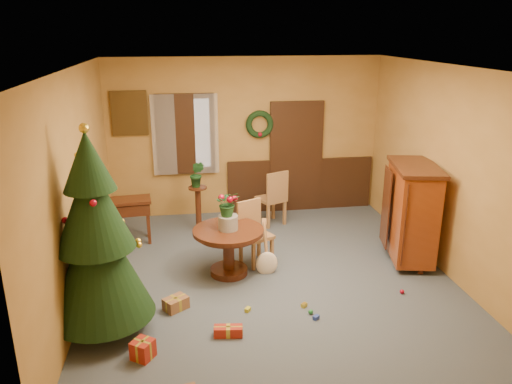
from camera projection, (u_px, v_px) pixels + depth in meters
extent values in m
plane|color=#384552|center=(271.00, 278.00, 7.07)|extent=(5.50, 5.50, 0.00)
plane|color=silver|center=(274.00, 67.00, 6.16)|extent=(5.50, 5.50, 0.00)
plane|color=olive|center=(246.00, 137.00, 9.20)|extent=(5.00, 0.00, 5.00)
plane|color=olive|center=(333.00, 276.00, 4.03)|extent=(5.00, 0.00, 5.00)
plane|color=olive|center=(77.00, 188.00, 6.26)|extent=(0.00, 5.50, 5.50)
plane|color=olive|center=(448.00, 172.00, 6.97)|extent=(0.00, 5.50, 5.50)
cube|color=black|center=(300.00, 184.00, 9.60)|extent=(2.80, 0.06, 1.00)
cube|color=black|center=(296.00, 157.00, 9.41)|extent=(1.00, 0.08, 2.10)
cube|color=white|center=(295.00, 159.00, 9.45)|extent=(0.80, 0.03, 1.90)
cube|color=black|center=(185.00, 134.00, 8.96)|extent=(1.05, 0.08, 1.45)
cube|color=white|center=(185.00, 134.00, 8.99)|extent=(0.88, 0.03, 1.25)
cube|color=white|center=(164.00, 135.00, 8.86)|extent=(0.42, 0.02, 1.45)
cube|color=white|center=(207.00, 134.00, 8.97)|extent=(0.42, 0.02, 1.45)
torus|color=black|center=(260.00, 124.00, 9.08)|extent=(0.51, 0.11, 0.51)
cube|color=#4C3819|center=(130.00, 113.00, 8.71)|extent=(0.62, 0.05, 0.78)
cube|color=gray|center=(130.00, 113.00, 8.74)|extent=(0.48, 0.02, 0.62)
cylinder|color=black|center=(228.00, 231.00, 6.98)|extent=(1.00, 1.00, 0.05)
cylinder|color=black|center=(228.00, 235.00, 6.99)|extent=(0.89, 0.89, 0.04)
cylinder|color=black|center=(229.00, 252.00, 7.08)|extent=(0.16, 0.16, 0.55)
cylinder|color=black|center=(229.00, 271.00, 7.17)|extent=(0.54, 0.54, 0.09)
cylinder|color=slate|center=(228.00, 223.00, 6.94)|extent=(0.28, 0.28, 0.20)
imported|color=#1E4C23|center=(228.00, 203.00, 6.85)|extent=(0.33, 0.28, 0.36)
cube|color=#9D6D3E|center=(256.00, 236.00, 7.37)|extent=(0.55, 0.55, 0.05)
cube|color=#9D6D3E|center=(249.00, 216.00, 7.44)|extent=(0.38, 0.22, 0.49)
cube|color=#9D6D3E|center=(259.00, 244.00, 7.67)|extent=(0.06, 0.06, 0.42)
cube|color=#9D6D3E|center=(241.00, 249.00, 7.48)|extent=(0.06, 0.06, 0.42)
cube|color=#9D6D3E|center=(272.00, 251.00, 7.41)|extent=(0.06, 0.06, 0.42)
cube|color=#9D6D3E|center=(253.00, 257.00, 7.22)|extent=(0.06, 0.06, 0.42)
cube|color=#9D6D3E|center=(271.00, 199.00, 8.89)|extent=(0.58, 0.58, 0.05)
cube|color=#9D6D3E|center=(278.00, 187.00, 8.65)|extent=(0.41, 0.22, 0.52)
cube|color=#9D6D3E|center=(268.00, 217.00, 8.74)|extent=(0.06, 0.06, 0.45)
cube|color=#9D6D3E|center=(285.00, 213.00, 8.92)|extent=(0.06, 0.06, 0.45)
cube|color=#9D6D3E|center=(257.00, 211.00, 9.02)|extent=(0.06, 0.06, 0.45)
cube|color=#9D6D3E|center=(273.00, 207.00, 9.20)|extent=(0.06, 0.06, 0.45)
cylinder|color=black|center=(198.00, 210.00, 8.57)|extent=(0.10, 0.10, 0.78)
cylinder|color=black|center=(198.00, 188.00, 8.45)|extent=(0.31, 0.31, 0.03)
imported|color=#19471E|center=(197.00, 174.00, 8.37)|extent=(0.30, 0.28, 0.45)
cylinder|color=#382111|center=(105.00, 320.00, 5.80)|extent=(0.15, 0.15, 0.26)
cone|color=black|center=(98.00, 259.00, 5.56)|extent=(1.18, 1.18, 1.40)
cone|color=black|center=(92.00, 204.00, 5.36)|extent=(0.86, 0.86, 1.02)
cone|color=black|center=(87.00, 161.00, 5.21)|extent=(0.56, 0.56, 0.65)
sphere|color=yellow|center=(84.00, 128.00, 5.10)|extent=(0.11, 0.11, 0.11)
cube|color=black|center=(124.00, 201.00, 8.01)|extent=(0.88, 0.50, 0.05)
cube|color=black|center=(125.00, 208.00, 8.05)|extent=(0.83, 0.45, 0.18)
cube|color=black|center=(103.00, 224.00, 8.08)|extent=(0.08, 0.30, 0.69)
cube|color=black|center=(148.00, 221.00, 8.18)|extent=(0.08, 0.30, 0.69)
cube|color=#5F250A|center=(411.00, 212.00, 7.38)|extent=(0.76, 1.19, 1.36)
cube|color=black|center=(416.00, 167.00, 7.16)|extent=(0.84, 1.27, 0.05)
cylinder|color=black|center=(421.00, 270.00, 7.17)|extent=(0.08, 0.08, 0.10)
cylinder|color=black|center=(394.00, 244.00, 8.04)|extent=(0.08, 0.08, 0.10)
cube|color=#A02515|center=(143.00, 349.00, 5.31)|extent=(0.29, 0.29, 0.21)
cube|color=gold|center=(143.00, 349.00, 5.31)|extent=(0.19, 0.14, 0.21)
cube|color=gold|center=(143.00, 349.00, 5.31)|extent=(0.14, 0.19, 0.21)
cube|color=brown|center=(176.00, 303.00, 6.25)|extent=(0.35, 0.33, 0.16)
cube|color=gold|center=(176.00, 303.00, 6.25)|extent=(0.25, 0.19, 0.16)
cube|color=gold|center=(176.00, 303.00, 6.25)|extent=(0.15, 0.19, 0.16)
cube|color=#A02515|center=(228.00, 331.00, 5.71)|extent=(0.34, 0.17, 0.12)
cube|color=gold|center=(228.00, 331.00, 5.71)|extent=(0.33, 0.06, 0.12)
cube|color=gold|center=(228.00, 331.00, 5.71)|extent=(0.06, 0.14, 0.12)
cube|color=#263DA6|center=(316.00, 317.00, 6.04)|extent=(0.09, 0.09, 0.05)
sphere|color=#238037|center=(311.00, 312.00, 6.15)|extent=(0.06, 0.06, 0.06)
cube|color=gold|center=(248.00, 310.00, 6.21)|extent=(0.09, 0.09, 0.05)
sphere|color=#AD0B26|center=(402.00, 292.00, 6.63)|extent=(0.06, 0.06, 0.06)
cube|color=yellow|center=(304.00, 305.00, 6.31)|extent=(0.09, 0.09, 0.05)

